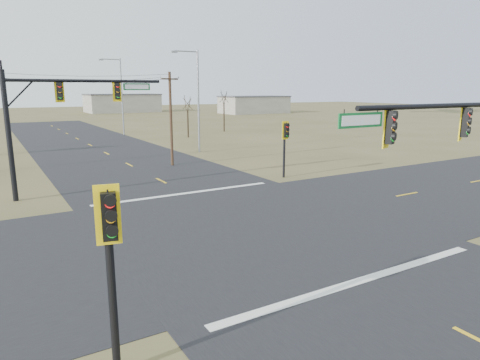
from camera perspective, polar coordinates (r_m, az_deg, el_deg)
name	(u,v)px	position (r m, az deg, el deg)	size (l,w,h in m)	color
ground	(248,224)	(21.39, 1.02, -5.95)	(320.00, 320.00, 0.00)	brown
road_ew	(248,224)	(21.39, 1.02, -5.93)	(160.00, 14.00, 0.02)	black
road_ns	(248,224)	(21.39, 1.02, -5.92)	(14.00, 160.00, 0.02)	black
stop_bar_near	(361,281)	(15.95, 15.77, -12.77)	(12.00, 0.40, 0.01)	silver
stop_bar_far	(186,193)	(27.79, -7.18, -1.75)	(12.00, 0.40, 0.01)	silver
mast_arm_near	(465,138)	(17.84, 27.83, 5.01)	(10.33, 0.58, 6.64)	black
mast_arm_far	(58,107)	(28.72, -23.08, 8.94)	(9.52, 0.55, 7.71)	black
pedestal_signal_ne	(286,136)	(32.26, 6.10, 5.81)	(0.57, 0.50, 4.30)	black
pedestal_signal_sw	(110,241)	(9.85, -16.94, -7.77)	(0.63, 0.55, 4.63)	black
utility_pole_near	(171,117)	(37.77, -9.20, 8.27)	(1.85, 0.91, 8.05)	#432C1D
streetlight_a	(196,96)	(45.65, -5.85, 11.10)	(2.93, 0.28, 10.55)	gray
streetlight_b	(120,93)	(65.05, -15.70, 11.16)	(3.04, 0.30, 10.92)	gray
bare_tree_c	(187,103)	(60.39, -7.03, 10.22)	(3.18, 3.18, 6.13)	black
bare_tree_d	(224,96)	(68.46, -2.16, 11.09)	(3.11, 3.11, 6.84)	black
warehouse_mid	(122,104)	(132.26, -15.41, 9.80)	(20.00, 12.00, 5.00)	#AAA497
warehouse_right	(254,105)	(121.67, 1.88, 9.95)	(18.00, 10.00, 4.50)	#AAA497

